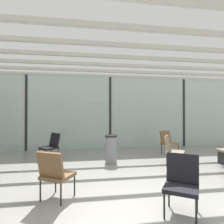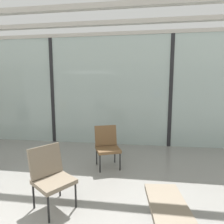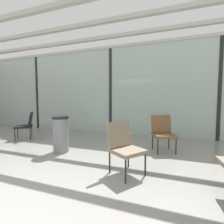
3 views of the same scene
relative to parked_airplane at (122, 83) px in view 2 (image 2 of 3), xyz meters
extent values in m
cube|color=#A3B7B2|center=(-1.62, -6.24, -0.35)|extent=(14.00, 0.08, 3.14)
cube|color=black|center=(-1.62, -6.24, -0.35)|extent=(0.10, 0.12, 3.14)
cube|color=black|center=(1.88, -6.24, -0.35)|extent=(0.10, 0.12, 3.14)
cube|color=#B7B2A8|center=(-1.62, -8.13, 1.27)|extent=(13.72, 0.12, 0.10)
cube|color=#B7B2A8|center=(-1.62, -7.18, 1.27)|extent=(13.72, 0.12, 0.10)
cube|color=#B7B2A8|center=(-1.62, -6.24, 1.27)|extent=(13.72, 0.12, 0.10)
ellipsoid|color=silver|center=(0.28, 0.00, 0.00)|extent=(13.59, 3.85, 3.85)
sphere|color=gray|center=(-5.97, 0.00, 0.00)|extent=(2.12, 2.12, 2.12)
sphere|color=black|center=(-3.45, -1.77, 0.29)|extent=(0.28, 0.28, 0.28)
sphere|color=black|center=(-2.55, -1.77, 0.29)|extent=(0.28, 0.28, 0.28)
sphere|color=black|center=(-1.65, -1.77, 0.29)|extent=(0.28, 0.28, 0.28)
sphere|color=black|center=(-0.75, -1.77, 0.29)|extent=(0.28, 0.28, 0.28)
sphere|color=black|center=(0.15, -1.77, 0.29)|extent=(0.28, 0.28, 0.28)
sphere|color=black|center=(1.05, -1.77, 0.29)|extent=(0.28, 0.28, 0.28)
cube|color=#7F705B|center=(-0.17, -9.40, -1.53)|extent=(0.67, 0.67, 0.06)
cube|color=#7F705B|center=(-0.35, -9.28, -1.28)|extent=(0.39, 0.47, 0.44)
cylinder|color=black|center=(-0.12, -9.69, -1.74)|extent=(0.03, 0.03, 0.37)
cylinder|color=black|center=(0.12, -9.35, -1.74)|extent=(0.03, 0.03, 0.37)
cylinder|color=black|center=(-0.46, -9.45, -1.74)|extent=(0.03, 0.03, 0.37)
cylinder|color=black|center=(-0.22, -9.11, -1.74)|extent=(0.03, 0.03, 0.37)
cube|color=brown|center=(0.36, -7.95, -1.53)|extent=(0.62, 0.62, 0.06)
cube|color=brown|center=(0.28, -7.75, -1.28)|extent=(0.50, 0.31, 0.44)
cylinder|color=black|center=(0.24, -8.22, -1.74)|extent=(0.03, 0.03, 0.37)
cylinder|color=black|center=(0.63, -8.06, -1.74)|extent=(0.03, 0.03, 0.37)
cylinder|color=black|center=(0.09, -7.83, -1.74)|extent=(0.03, 0.03, 0.37)
cylinder|color=black|center=(0.48, -7.67, -1.74)|extent=(0.03, 0.03, 0.37)
cube|color=#262628|center=(1.29, -9.47, -1.72)|extent=(0.06, 0.36, 0.41)
camera|label=1|loc=(-2.84, -14.51, -0.42)|focal=30.33mm
camera|label=2|loc=(0.98, -11.75, -0.19)|focal=30.20mm
camera|label=3|loc=(0.47, -11.94, -0.69)|focal=25.76mm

